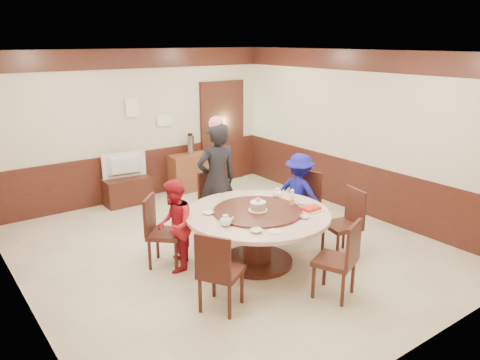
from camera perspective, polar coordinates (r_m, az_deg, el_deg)
room at (r=6.60m, az=-1.47°, el=0.22°), size 6.00×6.04×2.84m
banquet_table at (r=6.33m, az=2.15°, el=-5.76°), size 1.94×1.94×0.78m
chair_0 at (r=7.49m, az=7.71°, el=-4.13°), size 0.56×0.55×0.97m
chair_1 at (r=7.48m, az=-2.89°, el=-4.04°), size 0.51×0.52×0.97m
chair_2 at (r=6.47m, az=-9.19°, el=-7.67°), size 0.62×0.62×0.97m
chair_3 at (r=5.41m, az=-2.41°, el=-12.60°), size 0.61×0.61×0.97m
chair_4 at (r=5.77m, az=11.58°, el=-11.01°), size 0.58×0.58×0.97m
chair_5 at (r=6.81m, az=12.39°, el=-6.59°), size 0.53×0.52×0.97m
person_standing at (r=7.13m, az=-2.84°, el=-0.07°), size 0.70×0.50×1.79m
person_red at (r=6.21m, az=-8.00°, el=-5.52°), size 0.72×0.76×1.24m
person_blue at (r=7.37m, az=7.23°, el=-1.67°), size 0.70×0.94×1.29m
birthday_cake at (r=6.21m, az=2.22°, el=-3.19°), size 0.26×0.26×0.18m
teapot_left at (r=5.78m, az=-1.78°, el=-5.07°), size 0.17×0.15×0.13m
teapot_right at (r=6.80m, az=4.60°, el=-1.72°), size 0.17×0.15×0.13m
bowl_0 at (r=6.18m, az=-3.85°, el=-4.05°), size 0.14×0.14×0.03m
bowl_1 at (r=6.08m, az=7.87°, el=-4.48°), size 0.13×0.13×0.04m
bowl_2 at (r=5.61m, az=2.01°, el=-6.22°), size 0.15×0.15×0.04m
bowl_3 at (r=6.58m, az=7.61°, el=-2.82°), size 0.13×0.13×0.04m
saucer_near at (r=5.64m, az=4.27°, el=-6.28°), size 0.18×0.18×0.01m
saucer_far at (r=6.88m, az=2.54°, el=-1.91°), size 0.18×0.18×0.01m
shrimp_platter at (r=6.34m, az=8.67°, el=-3.55°), size 0.30×0.20×0.06m
bottle_0 at (r=6.48m, az=6.36°, el=-2.53°), size 0.06×0.06×0.16m
bottle_1 at (r=6.68m, az=6.35°, el=-1.93°), size 0.06×0.06×0.16m
tv_stand at (r=8.98m, az=-13.59°, el=-1.27°), size 0.85×0.45×0.50m
television at (r=8.84m, az=-13.80°, el=1.71°), size 0.82×0.19×0.47m
side_cabinet at (r=9.54m, az=-6.20°, el=0.95°), size 0.80×0.40×0.75m
thermos at (r=9.42m, az=-6.07°, el=4.30°), size 0.15×0.15×0.38m
notice_left at (r=8.94m, az=-13.02°, el=8.58°), size 0.25×0.00×0.35m
notice_right at (r=9.26m, az=-9.19°, el=7.18°), size 0.30×0.00×0.22m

